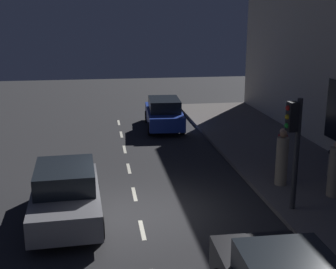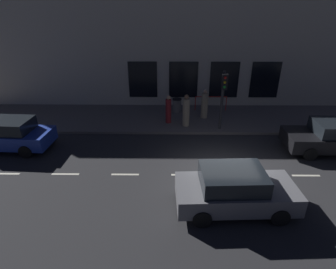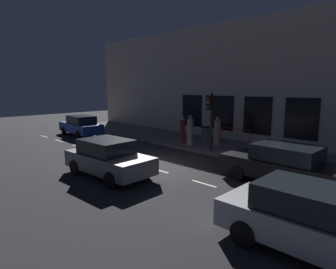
% 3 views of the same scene
% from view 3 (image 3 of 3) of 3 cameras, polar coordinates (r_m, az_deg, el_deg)
% --- Properties ---
extents(ground_plane, '(60.00, 60.00, 0.00)m').
position_cam_3_polar(ground_plane, '(13.92, -4.68, -6.36)').
color(ground_plane, '#28282B').
extents(sidewalk, '(4.50, 32.00, 0.15)m').
position_cam_3_polar(sidewalk, '(18.47, 10.20, -2.28)').
color(sidewalk, '#5B5654').
rests_on(sidewalk, ground).
extents(building_facade, '(0.65, 32.00, 8.20)m').
position_cam_3_polar(building_facade, '(20.25, 14.70, 10.02)').
color(building_facade, beige).
rests_on(building_facade, ground).
extents(lane_centre_line, '(0.12, 27.20, 0.01)m').
position_cam_3_polar(lane_centre_line, '(13.21, -1.83, -7.19)').
color(lane_centre_line, beige).
rests_on(lane_centre_line, ground).
extents(traffic_light, '(0.50, 0.32, 3.32)m').
position_cam_3_polar(traffic_light, '(16.31, 8.46, 4.43)').
color(traffic_light, '#2D2D30').
rests_on(traffic_light, sidewalk).
extents(parked_car_0, '(2.10, 4.25, 1.58)m').
position_cam_3_polar(parked_car_0, '(12.51, -11.89, -4.61)').
color(parked_car_0, slate).
rests_on(parked_car_0, ground).
extents(parked_car_1, '(2.03, 4.55, 1.58)m').
position_cam_3_polar(parked_car_1, '(23.54, -17.10, 1.73)').
color(parked_car_1, '#1E389E').
rests_on(parked_car_1, ground).
extents(parked_car_2, '(2.05, 4.61, 1.58)m').
position_cam_3_polar(parked_car_2, '(12.11, 21.99, -5.57)').
color(parked_car_2, black).
rests_on(parked_car_2, ground).
extents(parked_car_3, '(1.93, 4.43, 1.58)m').
position_cam_3_polar(parked_car_3, '(7.51, 27.54, -15.19)').
color(parked_car_3, '#B7B7BC').
rests_on(parked_car_3, ground).
extents(pedestrian_0, '(0.46, 0.46, 1.69)m').
position_cam_3_polar(pedestrian_0, '(19.09, 2.91, 0.88)').
color(pedestrian_0, maroon).
rests_on(pedestrian_0, sidewalk).
extents(pedestrian_1, '(0.54, 0.54, 1.89)m').
position_cam_3_polar(pedestrian_1, '(18.08, 4.43, 0.64)').
color(pedestrian_1, gray).
rests_on(pedestrian_1, sidewalk).
extents(pedestrian_2, '(0.59, 0.59, 1.80)m').
position_cam_3_polar(pedestrian_2, '(18.35, 9.86, 0.50)').
color(pedestrian_2, gray).
rests_on(pedestrian_2, sidewalk).
extents(trash_bin, '(0.60, 0.60, 0.90)m').
position_cam_3_polar(trash_bin, '(20.19, 7.51, 0.31)').
color(trash_bin, slate).
rests_on(trash_bin, sidewalk).
extents(red_railing, '(0.05, 2.11, 0.97)m').
position_cam_3_polar(red_railing, '(19.12, 13.45, 0.43)').
color(red_railing, red).
rests_on(red_railing, sidewalk).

